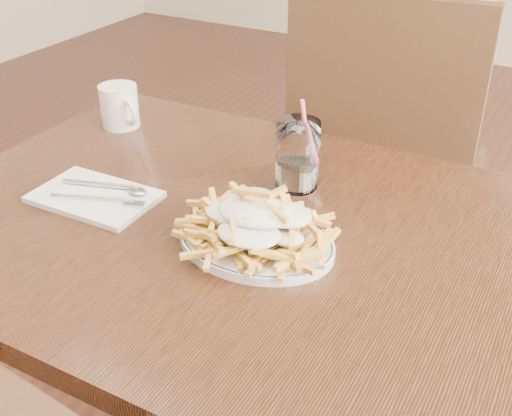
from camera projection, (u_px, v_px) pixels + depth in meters
The scene contains 8 objects.
table at pixel (261, 267), 1.10m from camera, with size 1.20×0.80×0.75m.
chair_far at pixel (385, 155), 1.70m from camera, with size 0.50×0.50×1.01m.
fries_plate at pixel (256, 241), 1.01m from camera, with size 0.27×0.24×0.02m.
loaded_fries at pixel (256, 217), 0.99m from camera, with size 0.28×0.26×0.07m.
napkin at pixel (95, 197), 1.14m from camera, with size 0.21×0.14×0.01m, color silver.
cutlery at pixel (96, 191), 1.14m from camera, with size 0.19×0.12×0.01m.
water_glass at pixel (297, 159), 1.16m from camera, with size 0.08×0.08×0.17m.
coffee_mug at pixel (120, 106), 1.40m from camera, with size 0.11×0.08×0.09m.
Camera 1 is at (0.42, -0.78, 1.32)m, focal length 45.00 mm.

